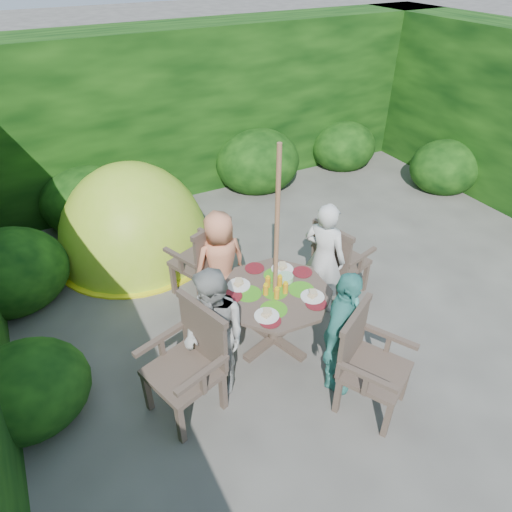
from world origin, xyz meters
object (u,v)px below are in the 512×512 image
child_front (342,333)px  child_left (215,334)px  garden_chair_right (338,259)px  dome_tent (138,250)px  child_right (324,258)px  patio_table (275,299)px  garden_chair_left (190,361)px  garden_chair_back (204,259)px  garden_chair_front (367,361)px  parasol_pole (276,256)px  child_back (220,263)px

child_front → child_left: bearing=119.1°
garden_chair_right → dome_tent: dome_tent is taller
child_right → child_left: child_right is taller
patio_table → garden_chair_left: 1.09m
child_front → garden_chair_right: bearing=20.3°
garden_chair_back → dome_tent: dome_tent is taller
garden_chair_left → garden_chair_front: size_ratio=1.05×
garden_chair_back → child_front: (0.59, -1.80, 0.13)m
child_right → dome_tent: 2.72m
child_right → child_left: size_ratio=1.01×
patio_table → garden_chair_back: (-0.34, 1.04, -0.04)m
garden_chair_right → garden_chair_left: bearing=92.9°
child_left → dome_tent: 2.70m
garden_chair_left → garden_chair_right: bearing=90.4°
parasol_pole → child_left: parasol_pole is taller
garden_chair_back → child_left: 1.36m
child_right → child_left: 1.60m
child_right → child_front: child_right is taller
patio_table → parasol_pole: size_ratio=0.66×
patio_table → garden_chair_right: size_ratio=1.55×
garden_chair_front → child_front: bearing=75.7°
parasol_pole → child_left: size_ratio=1.67×
child_left → garden_chair_back: bearing=146.0°
parasol_pole → dome_tent: parasol_pole is taller
child_left → dome_tent: bearing=165.2°
child_left → garden_chair_right: bearing=92.5°
child_back → child_right: bearing=152.2°
patio_table → child_left: (-0.76, -0.25, 0.10)m
garden_chair_back → child_right: bearing=121.9°
garden_chair_right → garden_chair_back: size_ratio=0.95×
patio_table → child_front: child_front is taller
garden_chair_right → child_front: bearing=129.0°
child_back → child_front: size_ratio=0.95×
patio_table → parasol_pole: bearing=-149.0°
child_right → garden_chair_right: bearing=-100.8°
garden_chair_front → child_back: (-0.58, 1.81, 0.09)m
patio_table → child_back: (-0.25, 0.76, 0.05)m
garden_chair_left → child_right: (1.79, 0.59, 0.12)m
child_left → child_back: (0.51, 1.01, -0.04)m
garden_chair_left → patio_table: bearing=90.4°
garden_chair_left → child_right: size_ratio=0.77×
garden_chair_right → child_right: size_ratio=0.70×
parasol_pole → dome_tent: bearing=108.9°
parasol_pole → garden_chair_right: 1.25m
child_front → garden_chair_back: bearing=73.9°
parasol_pole → child_right: (0.76, 0.25, -0.43)m
garden_chair_back → child_front: size_ratio=0.76×
garden_chair_left → garden_chair_back: 1.55m
child_left → garden_chair_front: bearing=38.0°
child_back → dome_tent: (-0.56, 1.61, -0.62)m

